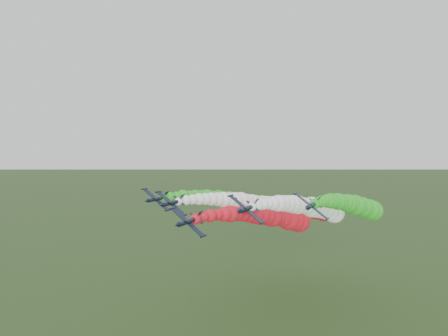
{
  "coord_description": "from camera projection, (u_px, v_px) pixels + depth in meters",
  "views": [
    {
      "loc": [
        44.87,
        -86.74,
        47.77
      ],
      "look_at": [
        7.91,
        -1.27,
        43.62
      ],
      "focal_mm": 35.0,
      "sensor_mm": 36.0,
      "label": 1
    }
  ],
  "objects": [
    {
      "name": "jet_outer_right",
      "position": [
        357.0,
        206.0,
        127.93
      ],
      "size": [
        14.28,
        67.57,
        14.31
      ],
      "rotation": [
        0.0,
        0.64,
        0.0
      ],
      "color": "black",
      "rests_on": "ground"
    },
    {
      "name": "jet_lead",
      "position": [
        276.0,
        217.0,
        123.01
      ],
      "size": [
        14.58,
        67.88,
        14.61
      ],
      "rotation": [
        0.0,
        0.64,
        0.0
      ],
      "color": "black",
      "rests_on": "ground"
    },
    {
      "name": "jet_trail",
      "position": [
        304.0,
        209.0,
        142.77
      ],
      "size": [
        14.16,
        67.46,
        14.2
      ],
      "rotation": [
        0.0,
        0.64,
        0.0
      ],
      "color": "black",
      "rests_on": "ground"
    },
    {
      "name": "jet_outer_left",
      "position": [
        240.0,
        202.0,
        146.72
      ],
      "size": [
        14.76,
        68.06,
        14.8
      ],
      "rotation": [
        0.0,
        0.64,
        0.0
      ],
      "color": "black",
      "rests_on": "ground"
    },
    {
      "name": "jet_inner_right",
      "position": [
        313.0,
        208.0,
        122.67
      ],
      "size": [
        14.2,
        67.5,
        14.24
      ],
      "rotation": [
        0.0,
        0.64,
        0.0
      ],
      "color": "black",
      "rests_on": "ground"
    },
    {
      "name": "jet_inner_left",
      "position": [
        257.0,
        205.0,
        136.85
      ],
      "size": [
        14.58,
        67.88,
        14.62
      ],
      "rotation": [
        0.0,
        0.64,
        0.0
      ],
      "color": "black",
      "rests_on": "ground"
    }
  ]
}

